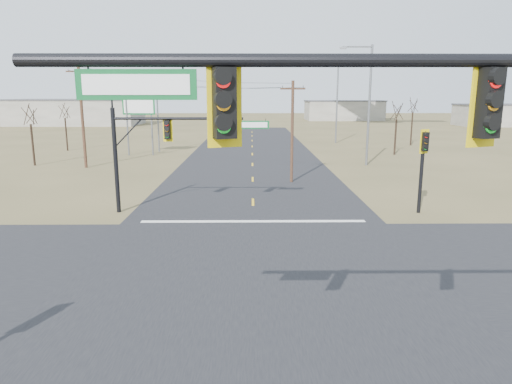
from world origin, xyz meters
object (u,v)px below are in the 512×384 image
(mast_arm_far, at_px, (173,137))
(utility_pole_far, at_px, (82,115))
(streetlight_c, at_px, (159,110))
(streetlight_a, at_px, (367,99))
(utility_pole_near, at_px, (292,130))
(bare_tree_a, at_px, (30,114))
(bare_tree_c, at_px, (397,110))
(pedestal_signal_ne, at_px, (424,153))
(bare_tree_b, at_px, (64,111))
(mast_arm_near, at_px, (511,163))
(streetlight_b, at_px, (335,98))
(highway_sign, at_px, (139,113))
(bare_tree_d, at_px, (413,105))

(mast_arm_far, distance_m, utility_pole_far, 20.08)
(mast_arm_far, distance_m, streetlight_c, 29.68)
(streetlight_c, bearing_deg, utility_pole_far, -98.99)
(streetlight_a, bearing_deg, mast_arm_far, -117.49)
(utility_pole_near, distance_m, utility_pole_far, 20.08)
(bare_tree_a, distance_m, bare_tree_c, 38.02)
(bare_tree_a, relative_size, bare_tree_c, 0.98)
(mast_arm_far, xyz_separation_m, utility_pole_far, (-11.13, 16.71, 0.52))
(mast_arm_far, height_order, streetlight_c, streetlight_c)
(pedestal_signal_ne, relative_size, bare_tree_c, 0.76)
(utility_pole_far, relative_size, streetlight_c, 1.06)
(mast_arm_far, bearing_deg, bare_tree_a, 138.86)
(pedestal_signal_ne, xyz_separation_m, bare_tree_c, (6.65, 26.24, 1.52))
(utility_pole_near, xyz_separation_m, bare_tree_c, (13.17, 16.57, 0.90))
(bare_tree_c, bearing_deg, bare_tree_b, 173.59)
(mast_arm_near, bearing_deg, utility_pole_near, 70.74)
(bare_tree_a, height_order, bare_tree_c, bare_tree_c)
(bare_tree_c, bearing_deg, mast_arm_far, -128.70)
(mast_arm_near, height_order, bare_tree_b, mast_arm_near)
(mast_arm_far, height_order, streetlight_b, streetlight_b)
(mast_arm_near, height_order, bare_tree_a, mast_arm_near)
(utility_pole_far, distance_m, bare_tree_c, 33.07)
(utility_pole_far, relative_size, bare_tree_a, 1.50)
(mast_arm_near, distance_m, highway_sign, 47.33)
(utility_pole_near, height_order, streetlight_c, streetlight_c)
(utility_pole_near, distance_m, bare_tree_c, 21.19)
(mast_arm_near, distance_m, streetlight_b, 58.28)
(mast_arm_near, relative_size, bare_tree_d, 1.67)
(streetlight_b, bearing_deg, mast_arm_near, -85.89)
(highway_sign, height_order, streetlight_c, streetlight_c)
(streetlight_c, height_order, bare_tree_a, streetlight_c)
(streetlight_b, xyz_separation_m, bare_tree_c, (4.56, -13.25, -1.28))
(mast_arm_far, relative_size, bare_tree_a, 1.42)
(mast_arm_near, height_order, utility_pole_far, utility_pole_far)
(bare_tree_a, xyz_separation_m, bare_tree_c, (37.22, 7.73, 0.06))
(pedestal_signal_ne, distance_m, bare_tree_c, 27.12)
(streetlight_c, distance_m, bare_tree_a, 14.81)
(pedestal_signal_ne, bearing_deg, utility_pole_near, 104.72)
(mast_arm_far, bearing_deg, utility_pole_far, 130.04)
(mast_arm_far, bearing_deg, streetlight_a, 55.97)
(mast_arm_near, distance_m, bare_tree_d, 57.14)
(mast_arm_far, relative_size, highway_sign, 1.30)
(utility_pole_far, bearing_deg, streetlight_b, 39.36)
(streetlight_c, relative_size, bare_tree_b, 1.45)
(mast_arm_near, distance_m, pedestal_signal_ne, 19.23)
(mast_arm_far, xyz_separation_m, streetlight_c, (-6.50, 28.95, 0.60))
(bare_tree_b, bearing_deg, bare_tree_c, -6.41)
(streetlight_c, relative_size, bare_tree_c, 1.39)
(highway_sign, bearing_deg, bare_tree_c, 3.54)
(streetlight_b, relative_size, streetlight_c, 1.27)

